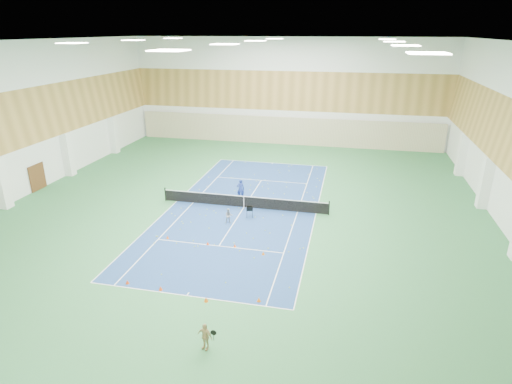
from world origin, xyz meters
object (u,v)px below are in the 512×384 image
Objects in this scene: child_court at (229,216)px; ball_cart at (250,212)px; child_apron at (205,336)px; tennis_net at (244,201)px; coach at (241,189)px.

child_court reaches higher than ball_cart.
child_apron is at bearing -97.07° from ball_cart.
tennis_net is 11.71× the size of child_court.
coach is 17.23m from child_apron.
coach is at bearing 74.56° from child_court.
child_apron reaches higher than ball_cart.
child_court is 0.87× the size of child_apron.
tennis_net is 15.52× the size of ball_cart.
tennis_net is at bearing 104.64° from ball_cart.
child_apron reaches higher than tennis_net.
child_court is 1.77m from ball_cart.
coach reaches higher than tennis_net.
child_court is (0.35, -4.62, -0.28)m from coach.
coach reaches higher than ball_cart.
tennis_net is 10.19× the size of child_apron.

